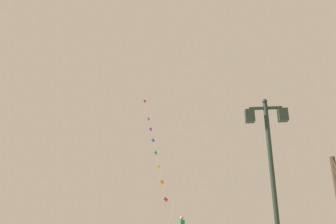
# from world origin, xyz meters

# --- Properties ---
(twin_lantern_lamp_post) EXTENTS (1.30, 0.28, 5.18)m
(twin_lantern_lamp_post) POSITION_xyz_m (1.75, 7.44, 3.57)
(twin_lantern_lamp_post) COLOR #1E2D23
(twin_lantern_lamp_post) RESTS_ON ground_plane
(kite_train) EXTENTS (4.23, 10.44, 13.67)m
(kite_train) POSITION_xyz_m (-4.28, 24.29, 7.20)
(kite_train) COLOR brown
(kite_train) RESTS_ON ground_plane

